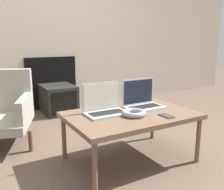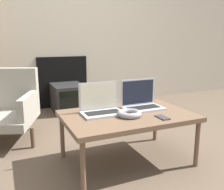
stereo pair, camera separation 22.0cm
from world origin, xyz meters
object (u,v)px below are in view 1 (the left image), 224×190
(laptop_left, at_px, (104,106))
(phone, at_px, (166,116))
(headphones, at_px, (134,113))
(tv, at_px, (58,99))

(laptop_left, xyz_separation_m, phone, (0.37, -0.30, -0.05))
(headphones, relative_size, tv, 0.35)
(headphones, distance_m, tv, 1.74)
(phone, distance_m, tv, 1.90)
(laptop_left, distance_m, tv, 1.59)
(headphones, relative_size, phone, 1.53)
(headphones, xyz_separation_m, tv, (-0.05, 1.73, -0.24))
(laptop_left, relative_size, phone, 2.69)
(laptop_left, height_order, tv, laptop_left)
(headphones, height_order, tv, headphones)
(phone, bearing_deg, headphones, 146.01)
(laptop_left, height_order, headphones, laptop_left)
(laptop_left, relative_size, tv, 0.62)
(laptop_left, xyz_separation_m, headphones, (0.17, -0.17, -0.04))
(tv, bearing_deg, laptop_left, -94.29)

